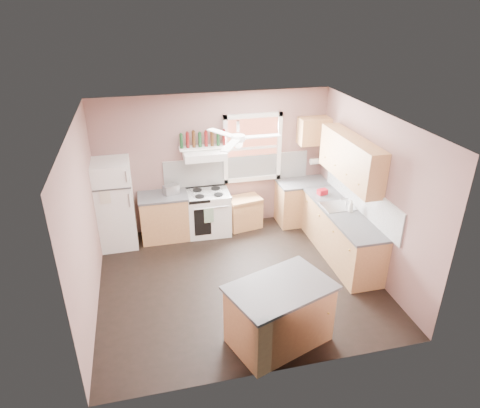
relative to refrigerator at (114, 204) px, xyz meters
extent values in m
plane|color=black|center=(1.95, -1.65, -0.83)|extent=(4.50, 4.50, 0.00)
plane|color=white|center=(1.95, -1.65, 1.87)|extent=(4.50, 4.50, 0.00)
cube|color=#7F5C56|center=(1.95, 0.37, 0.52)|extent=(4.50, 0.05, 2.70)
cube|color=#7F5C56|center=(4.22, -1.65, 0.52)|extent=(0.05, 4.00, 2.70)
cube|color=#7F5C56|center=(-0.32, -1.65, 0.52)|extent=(0.05, 4.00, 2.70)
cube|color=white|center=(2.40, 0.33, 0.34)|extent=(2.90, 0.03, 0.55)
cube|color=white|center=(4.19, -1.35, 0.34)|extent=(0.03, 2.60, 0.55)
cube|color=brown|center=(2.70, 0.33, 0.77)|extent=(1.00, 0.02, 1.20)
cube|color=white|center=(2.70, 0.30, 0.77)|extent=(1.16, 0.07, 1.36)
cube|color=white|center=(0.00, 0.00, 0.00)|extent=(0.71, 0.69, 1.67)
cube|color=#AB7447|center=(0.89, 0.05, -0.40)|extent=(0.90, 0.60, 0.86)
cube|color=#474749|center=(0.89, 0.05, 0.05)|extent=(0.92, 0.62, 0.04)
cube|color=silver|center=(1.06, 0.07, 0.16)|extent=(0.32, 0.26, 0.18)
cube|color=white|center=(1.75, 0.05, -0.40)|extent=(0.84, 0.67, 0.86)
cube|color=white|center=(1.72, 0.10, 0.79)|extent=(0.78, 0.50, 0.14)
cube|color=white|center=(1.72, 0.22, 0.89)|extent=(0.90, 0.26, 0.03)
cube|color=#AB7447|center=(2.48, 0.09, -0.51)|extent=(0.72, 0.54, 0.65)
cube|color=#AB7447|center=(3.70, 0.05, -0.40)|extent=(1.00, 0.60, 0.86)
cube|color=#AB7447|center=(3.90, -1.35, -0.40)|extent=(0.60, 2.20, 0.86)
cube|color=#474749|center=(3.70, 0.05, 0.05)|extent=(1.02, 0.62, 0.04)
cube|color=#474749|center=(3.89, -1.35, 0.05)|extent=(0.62, 2.22, 0.04)
cube|color=silver|center=(3.89, -1.15, 0.06)|extent=(0.55, 0.45, 0.03)
cylinder|color=silver|center=(4.05, -1.15, 0.14)|extent=(0.03, 0.03, 0.14)
cube|color=#AB7447|center=(4.03, -1.15, 0.95)|extent=(0.33, 1.80, 0.76)
cube|color=#AB7447|center=(3.90, 0.18, 1.07)|extent=(0.60, 0.33, 0.52)
cylinder|color=white|center=(4.02, 0.21, 0.42)|extent=(0.26, 0.12, 0.12)
cube|color=#AB7447|center=(2.16, -3.13, -0.40)|extent=(1.46, 1.18, 0.86)
cube|color=#474749|center=(2.16, -3.13, 0.05)|extent=(1.56, 1.27, 0.04)
cylinder|color=white|center=(1.95, -1.65, 1.62)|extent=(0.20, 0.20, 0.08)
imported|color=silver|center=(4.01, -1.40, 0.18)|extent=(0.11, 0.11, 0.23)
cube|color=#A80E1A|center=(3.82, -0.61, 0.12)|extent=(0.20, 0.16, 0.10)
cylinder|color=#143819|center=(1.32, 0.22, 1.04)|extent=(0.06, 0.06, 0.27)
cylinder|color=#590F0F|center=(1.43, 0.22, 1.05)|extent=(0.06, 0.06, 0.29)
cylinder|color=#3F230F|center=(1.55, 0.22, 1.06)|extent=(0.06, 0.06, 0.31)
cylinder|color=#143819|center=(1.66, 0.22, 1.04)|extent=(0.06, 0.06, 0.27)
cylinder|color=#590F0F|center=(1.78, 0.22, 1.05)|extent=(0.06, 0.06, 0.29)
cylinder|color=#3F230F|center=(1.89, 0.22, 1.06)|extent=(0.06, 0.06, 0.31)
cylinder|color=#143819|center=(2.01, 0.22, 1.04)|extent=(0.06, 0.06, 0.27)
cylinder|color=#590F0F|center=(2.12, 0.22, 1.05)|extent=(0.06, 0.06, 0.29)
camera|label=1|loc=(0.61, -7.37, 3.44)|focal=32.00mm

